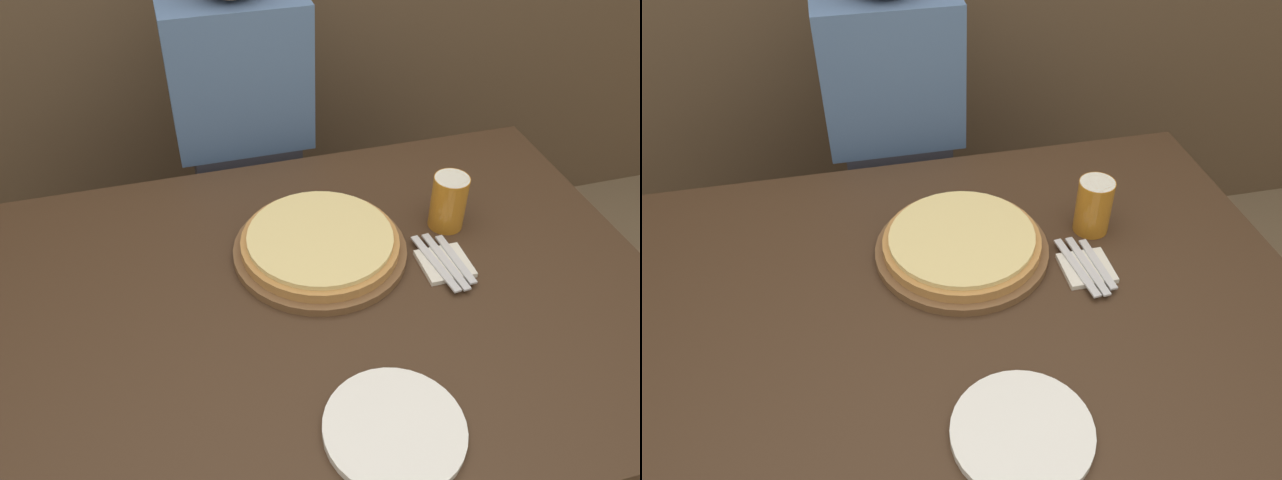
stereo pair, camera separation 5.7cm
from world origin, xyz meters
The scene contains 10 objects.
ground_plane centered at (0.00, 0.00, 0.00)m, with size 12.00×12.00×0.00m, color #756047.
dining_table centered at (0.00, 0.00, 0.38)m, with size 1.55×1.07×0.76m.
pizza_on_board centered at (0.05, 0.14, 0.79)m, with size 0.40×0.40×0.06m.
beer_glass centered at (0.38, 0.16, 0.83)m, with size 0.09×0.09×0.14m.
dinner_plate centered at (0.05, -0.35, 0.77)m, with size 0.25×0.25×0.02m.
napkin_stack centered at (0.32, 0.02, 0.77)m, with size 0.11×0.11×0.01m.
fork centered at (0.29, 0.02, 0.77)m, with size 0.04×0.20×0.00m.
dinner_knife centered at (0.32, 0.02, 0.77)m, with size 0.04×0.20×0.00m.
spoon centered at (0.34, 0.02, 0.77)m, with size 0.03×0.17×0.00m.
diner_person centered at (-0.03, 0.71, 0.67)m, with size 0.39×0.20×1.36m.
Camera 2 is at (-0.18, -0.92, 1.73)m, focal length 35.00 mm.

